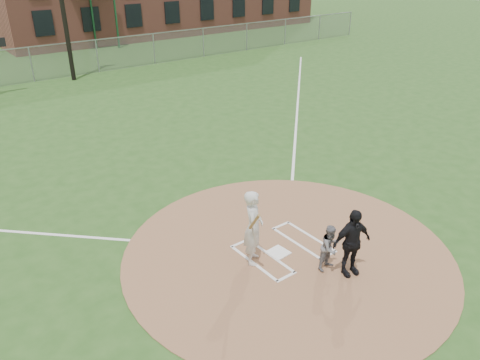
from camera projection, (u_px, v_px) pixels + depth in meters
ground at (287, 252)px, 12.04m from camera, size 140.00×140.00×0.00m
dirt_circle at (287, 252)px, 12.03m from camera, size 8.40×8.40×0.02m
home_plate at (278, 253)px, 11.97m from camera, size 0.52×0.52×0.03m
foul_line_first at (298, 106)px, 23.36m from camera, size 17.04×17.04×0.01m
catcher at (330, 247)px, 11.17m from camera, size 0.61×0.49×1.18m
umpire at (352, 243)px, 10.87m from camera, size 1.08×0.66×1.72m
batters_boxes at (283, 249)px, 12.13m from camera, size 2.08×1.88×0.01m
batter_at_plate at (253, 227)px, 11.27m from camera, size 0.83×1.11×1.94m
outfield_fence at (31, 64)px, 27.25m from camera, size 56.08×0.08×2.03m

